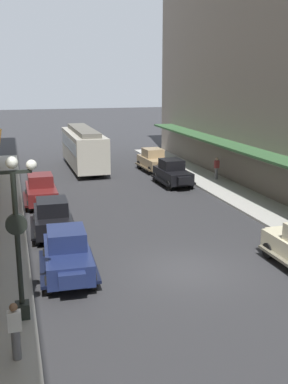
% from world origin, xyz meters
% --- Properties ---
extents(ground_plane, '(200.00, 200.00, 0.00)m').
position_xyz_m(ground_plane, '(0.00, 0.00, 0.00)').
color(ground_plane, '#2D2D30').
extents(parked_car_0, '(2.22, 4.29, 1.84)m').
position_xyz_m(parked_car_0, '(4.55, 14.22, 0.94)').
color(parked_car_0, black).
rests_on(parked_car_0, ground).
extents(parked_car_2, '(2.26, 4.30, 1.84)m').
position_xyz_m(parked_car_2, '(-4.72, 5.88, 0.94)').
color(parked_car_2, black).
rests_on(parked_car_2, ground).
extents(parked_car_3, '(2.14, 4.26, 1.84)m').
position_xyz_m(parked_car_3, '(-4.87, 11.58, 0.94)').
color(parked_car_3, '#591919').
rests_on(parked_car_3, ground).
extents(parked_car_5, '(2.31, 4.32, 1.84)m').
position_xyz_m(parked_car_5, '(4.79, 19.45, 0.94)').
color(parked_car_5, '#997F5B').
rests_on(parked_car_5, ground).
extents(parked_car_6, '(2.31, 4.32, 1.84)m').
position_xyz_m(parked_car_6, '(-4.60, 0.86, 0.94)').
color(parked_car_6, '#19234C').
rests_on(parked_car_6, ground).
extents(streetcar, '(2.54, 9.60, 3.46)m').
position_xyz_m(streetcar, '(-0.61, 21.95, 1.90)').
color(streetcar, '#ADA899').
rests_on(streetcar, ground).
extents(lamp_post_with_clock, '(1.42, 0.44, 5.16)m').
position_xyz_m(lamp_post_with_clock, '(-6.40, -2.18, 2.99)').
color(lamp_post_with_clock, black).
rests_on(lamp_post_with_clock, sidewalk_left).
extents(pedestrian_1, '(0.36, 0.24, 1.64)m').
position_xyz_m(pedestrian_1, '(8.14, 14.51, 0.99)').
color(pedestrian_1, slate).
rests_on(pedestrian_1, sidewalk_right).
extents(pedestrian_2, '(0.36, 0.24, 1.64)m').
position_xyz_m(pedestrian_2, '(-6.62, -4.37, 0.99)').
color(pedestrian_2, slate).
rests_on(pedestrian_2, sidewalk_left).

